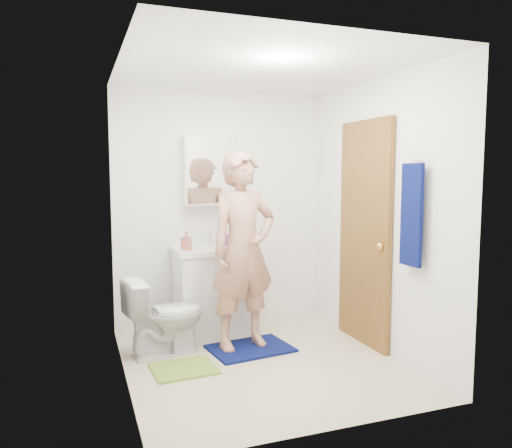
{
  "coord_description": "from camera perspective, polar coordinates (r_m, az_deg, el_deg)",
  "views": [
    {
      "loc": [
        -1.42,
        -3.78,
        1.57
      ],
      "look_at": [
        0.04,
        0.25,
        1.14
      ],
      "focal_mm": 35.0,
      "sensor_mm": 36.0,
      "label": 1
    }
  ],
  "objects": [
    {
      "name": "man",
      "position": [
        4.42,
        -1.46,
        -3.03
      ],
      "size": [
        0.71,
        0.54,
        1.74
      ],
      "primitive_type": "imported",
      "rotation": [
        0.0,
        0.0,
        0.2
      ],
      "color": "tan",
      "rests_on": "bath_mat"
    },
    {
      "name": "countertop",
      "position": [
        4.92,
        -4.76,
        -2.93
      ],
      "size": [
        0.79,
        0.59,
        0.05
      ],
      "primitive_type": "cube",
      "color": "white",
      "rests_on": "vanity_cabinet"
    },
    {
      "name": "toothbrush_cup",
      "position": [
        5.08,
        -3.35,
        -1.84
      ],
      "size": [
        0.14,
        0.14,
        0.09
      ],
      "primitive_type": "imported",
      "rotation": [
        0.0,
        0.0,
        -0.21
      ],
      "color": "#773E89",
      "rests_on": "countertop"
    },
    {
      "name": "wall_right",
      "position": [
        4.56,
        13.81,
        0.98
      ],
      "size": [
        0.02,
        2.4,
        2.4
      ],
      "primitive_type": "cube",
      "color": "white",
      "rests_on": "ground"
    },
    {
      "name": "vanity_cabinet",
      "position": [
        5.0,
        -4.72,
        -7.75
      ],
      "size": [
        0.75,
        0.55,
        0.8
      ],
      "primitive_type": "cube",
      "color": "white",
      "rests_on": "floor"
    },
    {
      "name": "wall_back",
      "position": [
        5.2,
        -4.05,
        1.7
      ],
      "size": [
        2.2,
        0.02,
        2.4
      ],
      "primitive_type": "cube",
      "color": "white",
      "rests_on": "ground"
    },
    {
      "name": "towel_hook",
      "position": [
        4.06,
        17.99,
        6.92
      ],
      "size": [
        0.06,
        0.02,
        0.02
      ],
      "primitive_type": "cylinder",
      "rotation": [
        0.0,
        1.57,
        0.0
      ],
      "color": "silver",
      "rests_on": "wall_right"
    },
    {
      "name": "wall_left",
      "position": [
        3.81,
        -15.17,
        0.01
      ],
      "size": [
        0.02,
        2.4,
        2.4
      ],
      "primitive_type": "cube",
      "color": "white",
      "rests_on": "ground"
    },
    {
      "name": "door_knob",
      "position": [
        4.4,
        14.04,
        -2.47
      ],
      "size": [
        0.07,
        0.07,
        0.07
      ],
      "primitive_type": "sphere",
      "color": "gold",
      "rests_on": "door"
    },
    {
      "name": "door",
      "position": [
        4.68,
        12.28,
        -1.02
      ],
      "size": [
        0.05,
        0.8,
        2.05
      ],
      "primitive_type": "cube",
      "color": "brown",
      "rests_on": "ground"
    },
    {
      "name": "sink_basin",
      "position": [
        4.92,
        -4.76,
        -2.76
      ],
      "size": [
        0.4,
        0.4,
        0.03
      ],
      "primitive_type": "cylinder",
      "color": "white",
      "rests_on": "countertop"
    },
    {
      "name": "green_rug",
      "position": [
        4.21,
        -8.24,
        -16.05
      ],
      "size": [
        0.52,
        0.45,
        0.02
      ],
      "primitive_type": "cube",
      "rotation": [
        0.0,
        0.0,
        0.07
      ],
      "color": "#80A737",
      "rests_on": "floor"
    },
    {
      "name": "medicine_cabinet",
      "position": [
        5.08,
        -5.5,
        6.11
      ],
      "size": [
        0.5,
        0.12,
        0.7
      ],
      "primitive_type": "cube",
      "color": "white",
      "rests_on": "wall_back"
    },
    {
      "name": "towel",
      "position": [
        4.05,
        17.36,
        1.0
      ],
      "size": [
        0.03,
        0.24,
        0.8
      ],
      "primitive_type": "cube",
      "color": "#081151",
      "rests_on": "wall_right"
    },
    {
      "name": "ceiling",
      "position": [
        4.12,
        0.67,
        17.54
      ],
      "size": [
        2.2,
        2.4,
        0.02
      ],
      "primitive_type": "cube",
      "color": "white",
      "rests_on": "ground"
    },
    {
      "name": "soap_dispenser",
      "position": [
        4.75,
        -7.98,
        -1.92
      ],
      "size": [
        0.1,
        0.1,
        0.17
      ],
      "primitive_type": "imported",
      "rotation": [
        0.0,
        0.0,
        0.28
      ],
      "color": "#AD5951",
      "rests_on": "countertop"
    },
    {
      "name": "wall_front",
      "position": [
        2.96,
        8.92,
        -1.47
      ],
      "size": [
        2.2,
        0.02,
        2.4
      ],
      "primitive_type": "cube",
      "color": "white",
      "rests_on": "ground"
    },
    {
      "name": "faucet",
      "position": [
        5.08,
        -5.3,
        -1.69
      ],
      "size": [
        0.03,
        0.03,
        0.12
      ],
      "primitive_type": "cylinder",
      "color": "silver",
      "rests_on": "countertop"
    },
    {
      "name": "mirror_panel",
      "position": [
        5.02,
        -5.32,
        6.11
      ],
      "size": [
        0.46,
        0.01,
        0.66
      ],
      "primitive_type": "cube",
      "color": "white",
      "rests_on": "wall_back"
    },
    {
      "name": "bath_mat",
      "position": [
        4.6,
        -0.65,
        -14.03
      ],
      "size": [
        0.76,
        0.59,
        0.02
      ],
      "primitive_type": "cube",
      "rotation": [
        0.0,
        0.0,
        0.13
      ],
      "color": "#081151",
      "rests_on": "floor"
    },
    {
      "name": "floor",
      "position": [
        4.34,
        0.63,
        -15.58
      ],
      "size": [
        2.2,
        2.4,
        0.02
      ],
      "primitive_type": "cube",
      "color": "beige",
      "rests_on": "ground"
    },
    {
      "name": "toilet",
      "position": [
        4.47,
        -10.41,
        -10.23
      ],
      "size": [
        0.73,
        0.5,
        0.69
      ],
      "primitive_type": "imported",
      "rotation": [
        0.0,
        0.0,
        1.75
      ],
      "color": "white",
      "rests_on": "floor"
    }
  ]
}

